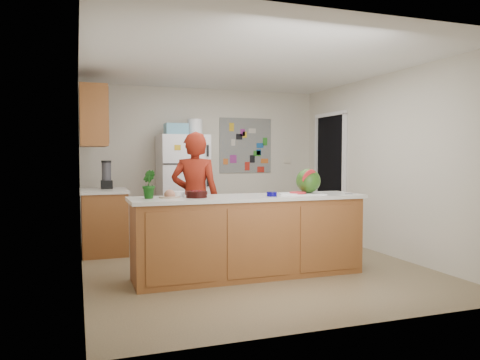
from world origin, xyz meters
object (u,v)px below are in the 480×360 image
object	(u,v)px
refrigerator	(183,189)
watermelon	(308,181)
cherry_bowl	(197,194)
person	(195,199)

from	to	relation	value
refrigerator	watermelon	world-z (taller)	refrigerator
refrigerator	watermelon	xyz separation A→B (m)	(1.00, -2.37, 0.23)
refrigerator	watermelon	size ratio (longest dim) A/B	5.88
refrigerator	cherry_bowl	size ratio (longest dim) A/B	7.47
person	cherry_bowl	world-z (taller)	person
refrigerator	cherry_bowl	distance (m)	2.43
refrigerator	person	xyz separation A→B (m)	(-0.19, -1.63, -0.02)
watermelon	refrigerator	bearing A→B (deg)	112.80
watermelon	person	bearing A→B (deg)	148.00
cherry_bowl	watermelon	bearing A→B (deg)	1.21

